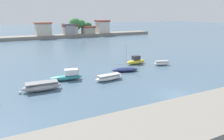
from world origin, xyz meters
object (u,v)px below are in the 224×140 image
object	(u,v)px
moored_boat_2	(109,77)
mooring_buoy_0	(20,93)
moored_boat_0	(42,86)
moored_boat_1	(67,76)
moored_boat_3	(125,69)
moored_boat_4	(136,61)
moored_boat_5	(162,63)

from	to	relation	value
moored_boat_2	mooring_buoy_0	bearing A→B (deg)	174.34
moored_boat_0	moored_boat_1	size ratio (longest dim) A/B	0.98
moored_boat_3	moored_boat_0	bearing A→B (deg)	-150.63
moored_boat_4	mooring_buoy_0	distance (m)	23.81
moored_boat_2	moored_boat_1	bearing A→B (deg)	147.19
moored_boat_1	moored_boat_3	distance (m)	10.67
moored_boat_1	moored_boat_4	bearing A→B (deg)	23.24
moored_boat_1	moored_boat_3	bearing A→B (deg)	9.69
moored_boat_1	moored_boat_4	size ratio (longest dim) A/B	1.17
moored_boat_0	moored_boat_4	distance (m)	21.15
moored_boat_0	moored_boat_2	size ratio (longest dim) A/B	1.09
moored_boat_3	mooring_buoy_0	world-z (taller)	moored_boat_3
mooring_buoy_0	moored_boat_2	bearing A→B (deg)	0.22
moored_boat_1	moored_boat_2	world-z (taller)	moored_boat_1
moored_boat_1	moored_boat_5	size ratio (longest dim) A/B	1.54
moored_boat_2	moored_boat_5	bearing A→B (deg)	10.08
moored_boat_0	moored_boat_2	bearing A→B (deg)	2.05
moored_boat_3	moored_boat_4	world-z (taller)	moored_boat_3
moored_boat_5	moored_boat_2	bearing A→B (deg)	-148.59
moored_boat_2	mooring_buoy_0	distance (m)	12.97
moored_boat_5	moored_boat_0	bearing A→B (deg)	-155.09
moored_boat_0	moored_boat_3	world-z (taller)	moored_boat_3
moored_boat_2	moored_boat_3	world-z (taller)	moored_boat_3
moored_boat_4	moored_boat_5	world-z (taller)	moored_boat_4
moored_boat_0	moored_boat_1	xyz separation A→B (m)	(4.25, 3.05, 0.03)
moored_boat_1	mooring_buoy_0	distance (m)	7.69
mooring_buoy_0	moored_boat_3	bearing A→B (deg)	10.63
moored_boat_1	moored_boat_5	xyz separation A→B (m)	(19.77, 0.95, -0.19)
moored_boat_2	mooring_buoy_0	size ratio (longest dim) A/B	12.58
moored_boat_0	moored_boat_5	xyz separation A→B (m)	(24.01, 4.00, -0.15)
moored_boat_0	moored_boat_2	distance (m)	10.17
moored_boat_2	moored_boat_4	bearing A→B (deg)	30.65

